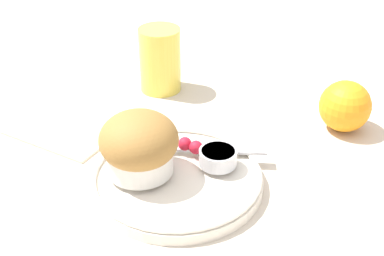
{
  "coord_description": "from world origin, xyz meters",
  "views": [
    {
      "loc": [
        0.27,
        -0.43,
        0.4
      ],
      "look_at": [
        -0.01,
        0.05,
        0.06
      ],
      "focal_mm": 50.0,
      "sensor_mm": 36.0,
      "label": 1
    }
  ],
  "objects_px": {
    "butter_knife": "(198,148)",
    "muffin": "(139,145)",
    "orange_fruit": "(345,106)",
    "juice_glass": "(160,60)"
  },
  "relations": [
    {
      "from": "butter_knife",
      "to": "muffin",
      "type": "bearing_deg",
      "value": -142.52
    },
    {
      "from": "orange_fruit",
      "to": "juice_glass",
      "type": "xyz_separation_m",
      "value": [
        -0.29,
        -0.03,
        0.01
      ]
    },
    {
      "from": "orange_fruit",
      "to": "butter_knife",
      "type": "bearing_deg",
      "value": -128.46
    },
    {
      "from": "muffin",
      "to": "butter_knife",
      "type": "relative_size",
      "value": 0.58
    },
    {
      "from": "muffin",
      "to": "butter_knife",
      "type": "distance_m",
      "value": 0.09
    },
    {
      "from": "muffin",
      "to": "juice_glass",
      "type": "height_order",
      "value": "juice_glass"
    },
    {
      "from": "butter_knife",
      "to": "juice_glass",
      "type": "relative_size",
      "value": 1.58
    },
    {
      "from": "butter_knife",
      "to": "orange_fruit",
      "type": "relative_size",
      "value": 2.23
    },
    {
      "from": "muffin",
      "to": "butter_knife",
      "type": "bearing_deg",
      "value": 63.09
    },
    {
      "from": "muffin",
      "to": "juice_glass",
      "type": "distance_m",
      "value": 0.25
    }
  ]
}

